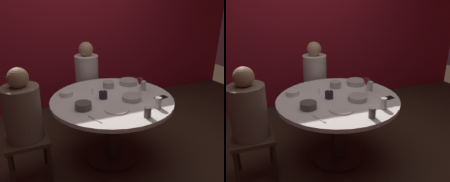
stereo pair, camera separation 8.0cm
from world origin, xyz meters
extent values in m
plane|color=#382619|center=(0.00, 0.00, 0.00)|extent=(8.00, 8.00, 0.00)
cube|color=maroon|center=(0.00, 1.65, 1.30)|extent=(6.00, 0.10, 2.60)
cylinder|color=silver|center=(0.00, 0.00, 0.70)|extent=(1.28, 1.28, 0.04)
cylinder|color=#332319|center=(0.00, 0.00, 0.34)|extent=(0.14, 0.14, 0.68)
cylinder|color=#2D2116|center=(0.00, 0.00, 0.01)|extent=(0.60, 0.60, 0.03)
cube|color=#3F2D1E|center=(-0.89, 0.00, 0.45)|extent=(0.40, 0.40, 0.04)
cylinder|color=brown|center=(-0.89, 0.00, 0.72)|extent=(0.34, 0.34, 0.51)
sphere|color=#8C6647|center=(-0.89, 0.00, 1.06)|extent=(0.19, 0.19, 0.19)
cylinder|color=#332319|center=(-1.06, -0.17, 0.21)|extent=(0.04, 0.04, 0.43)
cylinder|color=#332319|center=(-0.72, -0.17, 0.21)|extent=(0.04, 0.04, 0.43)
cylinder|color=#332319|center=(-1.06, 0.17, 0.21)|extent=(0.04, 0.04, 0.43)
cylinder|color=#332319|center=(-0.72, 0.17, 0.21)|extent=(0.04, 0.04, 0.43)
cube|color=#3F2D1E|center=(0.00, 0.87, 0.45)|extent=(0.40, 0.40, 0.04)
cylinder|color=beige|center=(0.00, 0.87, 0.72)|extent=(0.31, 0.31, 0.51)
sphere|color=tan|center=(0.00, 0.87, 1.06)|extent=(0.19, 0.19, 0.19)
cylinder|color=#332319|center=(-0.17, 1.04, 0.21)|extent=(0.04, 0.04, 0.43)
cylinder|color=#332319|center=(-0.17, 0.70, 0.21)|extent=(0.04, 0.04, 0.43)
cylinder|color=#332319|center=(0.17, 1.04, 0.21)|extent=(0.04, 0.04, 0.43)
cylinder|color=#332319|center=(0.17, 0.70, 0.21)|extent=(0.04, 0.04, 0.43)
cylinder|color=black|center=(-0.09, 0.03, 0.76)|extent=(0.09, 0.09, 0.07)
sphere|color=#F9D159|center=(-0.09, 0.03, 0.81)|extent=(0.02, 0.02, 0.02)
cylinder|color=silver|center=(0.32, 0.00, 0.73)|extent=(0.06, 0.06, 0.01)
cylinder|color=silver|center=(0.32, 0.00, 0.77)|extent=(0.01, 0.01, 0.09)
cone|color=maroon|center=(0.32, 0.00, 0.86)|extent=(0.08, 0.08, 0.08)
cylinder|color=silver|center=(-0.07, -0.27, 0.73)|extent=(0.24, 0.24, 0.01)
cube|color=black|center=(0.48, -0.19, 0.73)|extent=(0.15, 0.09, 0.01)
cylinder|color=silver|center=(-0.42, 0.26, 0.75)|extent=(0.14, 0.14, 0.05)
cylinder|color=#B2ADA3|center=(0.34, 0.31, 0.75)|extent=(0.21, 0.21, 0.05)
cylinder|color=#B2ADA3|center=(0.08, 0.30, 0.76)|extent=(0.13, 0.13, 0.07)
cylinder|color=#4C4742|center=(-0.35, -0.13, 0.75)|extent=(0.16, 0.16, 0.06)
cylinder|color=#B2ADA3|center=(0.17, -0.12, 0.75)|extent=(0.20, 0.20, 0.05)
cylinder|color=#B2ADA3|center=(0.31, -0.39, 0.78)|extent=(0.06, 0.06, 0.11)
cylinder|color=#4C4742|center=(0.12, -0.51, 0.77)|extent=(0.06, 0.06, 0.10)
cylinder|color=silver|center=(0.41, 0.07, 0.78)|extent=(0.06, 0.06, 0.10)
cube|color=#B7B7BC|center=(-0.13, 0.24, 0.73)|extent=(0.06, 0.18, 0.01)
cube|color=#B7B7BC|center=(-0.32, -0.37, 0.73)|extent=(0.08, 0.17, 0.01)
camera|label=1|loc=(-0.93, -2.21, 1.76)|focal=40.13mm
camera|label=2|loc=(-0.86, -2.24, 1.76)|focal=40.13mm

